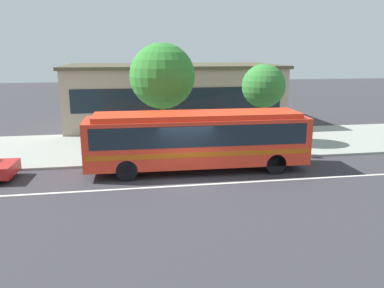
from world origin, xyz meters
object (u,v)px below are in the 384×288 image
pedestrian_walking_along_curb (256,133)px  street_tree_mid_block (264,86)px  street_tree_near_stop (162,76)px  pedestrian_waiting_near_sign (229,136)px  transit_bus (198,137)px  bus_stop_sign (275,126)px

pedestrian_walking_along_curb → street_tree_mid_block: street_tree_mid_block is taller
pedestrian_walking_along_curb → street_tree_mid_block: size_ratio=0.35×
pedestrian_walking_along_curb → street_tree_near_stop: 6.42m
pedestrian_waiting_near_sign → street_tree_near_stop: (-3.58, 1.74, 3.29)m
transit_bus → pedestrian_walking_along_curb: size_ratio=6.22×
transit_bus → pedestrian_walking_along_curb: bearing=37.7°
pedestrian_walking_along_curb → transit_bus: bearing=-142.3°
transit_bus → pedestrian_walking_along_curb: 5.19m
bus_stop_sign → street_tree_mid_block: bearing=84.6°
transit_bus → street_tree_mid_block: (5.03, 4.82, 2.01)m
transit_bus → street_tree_mid_block: size_ratio=2.19×
transit_bus → street_tree_mid_block: street_tree_mid_block is taller
pedestrian_walking_along_curb → bus_stop_sign: 1.56m
street_tree_near_stop → bus_stop_sign: bearing=-21.4°
street_tree_near_stop → street_tree_mid_block: size_ratio=1.25×
transit_bus → pedestrian_waiting_near_sign: bearing=48.5°
bus_stop_sign → street_tree_mid_block: street_tree_mid_block is taller
transit_bus → bus_stop_sign: bearing=21.7°
pedestrian_walking_along_curb → street_tree_near_stop: size_ratio=0.28×
transit_bus → bus_stop_sign: size_ratio=4.23×
pedestrian_waiting_near_sign → transit_bus: bearing=-131.5°
pedestrian_walking_along_curb → street_tree_near_stop: (-5.40, 1.13, 3.28)m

